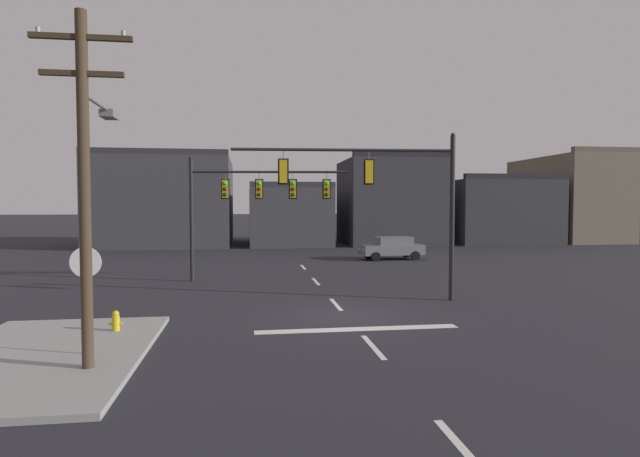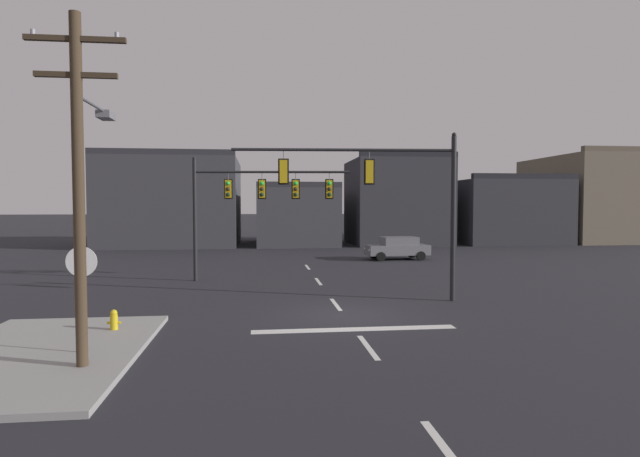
% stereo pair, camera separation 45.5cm
% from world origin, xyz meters
% --- Properties ---
extents(ground_plane, '(400.00, 400.00, 0.00)m').
position_xyz_m(ground_plane, '(0.00, 0.00, 0.00)').
color(ground_plane, '#232328').
extents(sidewalk_near_corner, '(5.00, 8.00, 0.15)m').
position_xyz_m(sidewalk_near_corner, '(-8.49, -4.00, 0.07)').
color(sidewalk_near_corner, gray).
rests_on(sidewalk_near_corner, ground).
extents(stop_bar_paint, '(6.40, 0.50, 0.01)m').
position_xyz_m(stop_bar_paint, '(0.00, -2.00, 0.00)').
color(stop_bar_paint, silver).
rests_on(stop_bar_paint, ground).
extents(lane_centreline, '(0.16, 26.40, 0.01)m').
position_xyz_m(lane_centreline, '(0.00, 2.00, 0.00)').
color(lane_centreline, silver).
rests_on(lane_centreline, ground).
extents(signal_mast_near_side, '(8.89, 0.82, 6.75)m').
position_xyz_m(signal_mast_near_side, '(2.13, 2.40, 4.55)').
color(signal_mast_near_side, black).
rests_on(signal_mast_near_side, ground).
extents(signal_mast_far_side, '(7.92, 1.05, 6.31)m').
position_xyz_m(signal_mast_far_side, '(-3.39, 8.68, 4.31)').
color(signal_mast_far_side, black).
rests_on(signal_mast_far_side, ground).
extents(stop_sign, '(0.76, 0.64, 2.83)m').
position_xyz_m(stop_sign, '(-7.35, -4.14, 2.14)').
color(stop_sign, '#56565B').
rests_on(stop_sign, ground).
extents(car_lot_nearside, '(4.56, 2.18, 1.61)m').
position_xyz_m(car_lot_nearside, '(6.73, 17.63, 0.86)').
color(car_lot_nearside, slate).
rests_on(car_lot_nearside, ground).
extents(utility_pole, '(2.20, 2.64, 8.19)m').
position_xyz_m(utility_pole, '(-7.00, -5.10, 4.57)').
color(utility_pole, '#423323').
rests_on(utility_pole, ground).
extents(fire_hydrant, '(0.40, 0.30, 0.75)m').
position_xyz_m(fire_hydrant, '(-7.25, -1.78, 0.33)').
color(fire_hydrant, gold).
rests_on(fire_hydrant, ground).
extents(building_row, '(52.04, 12.88, 9.46)m').
position_xyz_m(building_row, '(8.64, 33.24, 3.86)').
color(building_row, '#38383D').
rests_on(building_row, ground).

